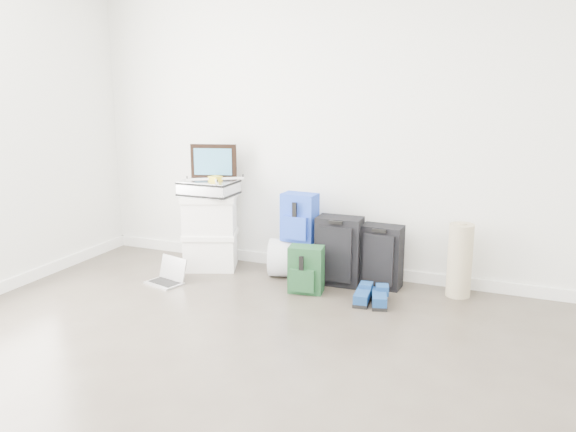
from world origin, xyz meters
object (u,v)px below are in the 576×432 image
at_px(boxes_stack, 210,232).
at_px(carry_on, 381,257).
at_px(briefcase, 209,188).
at_px(laptop, 168,277).
at_px(large_suitcase, 339,251).
at_px(duffel_bag, 300,258).

relative_size(boxes_stack, carry_on, 1.29).
distance_m(briefcase, laptop, 0.88).
xyz_separation_m(boxes_stack, briefcase, (0.00, 0.00, 0.41)).
xyz_separation_m(briefcase, laptop, (-0.13, -0.51, -0.70)).
distance_m(large_suitcase, carry_on, 0.36).
distance_m(boxes_stack, briefcase, 0.41).
height_order(boxes_stack, duffel_bag, boxes_stack).
xyz_separation_m(briefcase, duffel_bag, (0.86, 0.08, -0.58)).
height_order(duffel_bag, carry_on, carry_on).
bearing_deg(duffel_bag, boxes_stack, 169.95).
bearing_deg(large_suitcase, duffel_bag, 168.60).
height_order(briefcase, carry_on, briefcase).
bearing_deg(carry_on, boxes_stack, -174.76).
bearing_deg(large_suitcase, carry_on, 7.78).
distance_m(duffel_bag, large_suitcase, 0.40).
height_order(briefcase, large_suitcase, briefcase).
height_order(large_suitcase, carry_on, large_suitcase).
distance_m(duffel_bag, carry_on, 0.73).
relative_size(large_suitcase, carry_on, 1.10).
xyz_separation_m(briefcase, large_suitcase, (1.23, 0.02, -0.46)).
height_order(boxes_stack, carry_on, boxes_stack).
xyz_separation_m(duffel_bag, large_suitcase, (0.37, -0.06, 0.12)).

